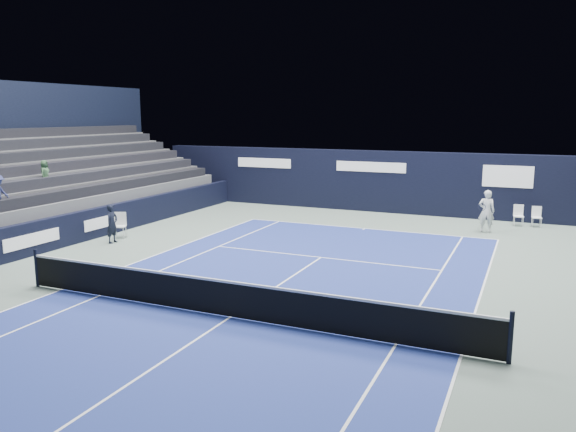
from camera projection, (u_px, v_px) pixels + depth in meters
name	position (u px, v px, depth m)	size (l,w,h in m)	color
ground	(266.00, 294.00, 15.59)	(48.00, 48.00, 0.00)	#59695F
court_surface	(230.00, 317.00, 13.79)	(10.97, 23.77, 0.01)	navy
folding_chair_back_a	(518.00, 212.00, 25.09)	(0.48, 0.50, 0.95)	white
folding_chair_back_b	(537.00, 215.00, 24.83)	(0.45, 0.44, 0.91)	white
line_judge_chair	(120.00, 223.00, 22.62)	(0.60, 0.59, 1.03)	silver
line_judge	(112.00, 224.00, 21.68)	(0.55, 0.36, 1.52)	black
court_markings	(230.00, 317.00, 13.78)	(11.03, 23.83, 0.00)	white
tennis_net	(230.00, 298.00, 13.69)	(12.90, 0.10, 1.10)	black
back_sponsor_wall	(391.00, 182.00, 28.36)	(26.00, 0.63, 3.10)	black
side_barrier_left	(99.00, 222.00, 22.82)	(0.33, 22.00, 1.20)	black
spectator_stand	(47.00, 182.00, 24.98)	(6.00, 18.00, 6.40)	#4C4C4F
tennis_player	(486.00, 211.00, 23.62)	(0.69, 0.86, 1.80)	silver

